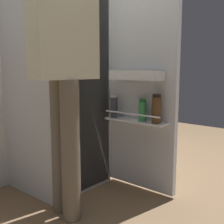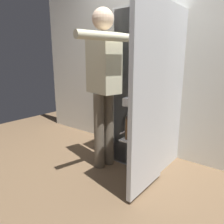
{
  "view_description": "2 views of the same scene",
  "coord_description": "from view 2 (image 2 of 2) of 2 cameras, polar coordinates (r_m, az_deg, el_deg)",
  "views": [
    {
      "loc": [
        -1.51,
        -1.3,
        0.98
      ],
      "look_at": [
        -0.06,
        -0.08,
        0.67
      ],
      "focal_mm": 46.99,
      "sensor_mm": 36.0,
      "label": 1
    },
    {
      "loc": [
        1.25,
        -1.73,
        1.26
      ],
      "look_at": [
        -0.07,
        -0.07,
        0.74
      ],
      "focal_mm": 34.37,
      "sensor_mm": 36.0,
      "label": 2
    }
  ],
  "objects": [
    {
      "name": "ground_plane",
      "position": [
        2.48,
        2.3,
        -16.71
      ],
      "size": [
        6.08,
        6.08,
        0.0
      ],
      "primitive_type": "plane",
      "color": "brown"
    },
    {
      "name": "refrigerator",
      "position": [
        2.57,
        9.48,
        5.61
      ],
      "size": [
        0.67,
        1.18,
        1.8
      ],
      "color": "silver",
      "rests_on": "ground_plane"
    },
    {
      "name": "kitchen_wall",
      "position": [
        2.9,
        13.16,
        12.87
      ],
      "size": [
        4.4,
        0.1,
        2.45
      ],
      "primitive_type": "cube",
      "color": "silver",
      "rests_on": "ground_plane"
    },
    {
      "name": "person",
      "position": [
        2.4,
        -2.13,
        9.47
      ],
      "size": [
        0.57,
        0.79,
        1.78
      ],
      "color": "#665B4C",
      "rests_on": "ground_plane"
    }
  ]
}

